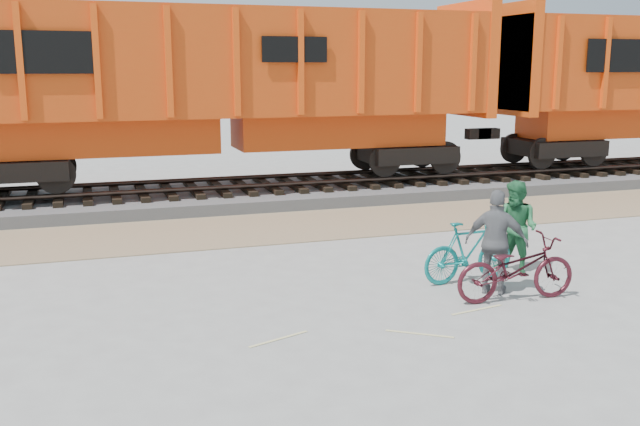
# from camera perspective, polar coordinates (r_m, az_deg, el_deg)

# --- Properties ---
(ground) EXTENTS (120.00, 120.00, 0.00)m
(ground) POSITION_cam_1_polar(r_m,az_deg,el_deg) (10.29, 0.96, -7.87)
(ground) COLOR #9E9E99
(ground) RESTS_ON ground
(gravel_strip) EXTENTS (120.00, 3.00, 0.02)m
(gravel_strip) POSITION_cam_1_polar(r_m,az_deg,el_deg) (15.39, -5.76, -1.30)
(gravel_strip) COLOR #987E5E
(gravel_strip) RESTS_ON ground
(ballast_bed) EXTENTS (120.00, 4.00, 0.30)m
(ballast_bed) POSITION_cam_1_polar(r_m,az_deg,el_deg) (18.73, -8.09, 1.39)
(ballast_bed) COLOR slate
(ballast_bed) RESTS_ON ground
(track) EXTENTS (120.00, 2.60, 0.24)m
(track) POSITION_cam_1_polar(r_m,az_deg,el_deg) (18.68, -8.12, 2.37)
(track) COLOR black
(track) RESTS_ON ballast_bed
(hopper_car_center) EXTENTS (14.00, 3.13, 4.65)m
(hopper_car_center) POSITION_cam_1_polar(r_m,az_deg,el_deg) (18.49, -7.65, 10.18)
(hopper_car_center) COLOR black
(hopper_car_center) RESTS_ON track
(bicycle_teal) EXTENTS (1.71, 0.63, 1.01)m
(bicycle_teal) POSITION_cam_1_polar(r_m,az_deg,el_deg) (11.79, 11.82, -3.03)
(bicycle_teal) COLOR #107D7A
(bicycle_teal) RESTS_ON ground
(bicycle_maroon) EXTENTS (1.92, 0.78, 0.99)m
(bicycle_maroon) POSITION_cam_1_polar(r_m,az_deg,el_deg) (11.00, 15.40, -4.29)
(bicycle_maroon) COLOR #43141D
(bicycle_maroon) RESTS_ON ground
(person_man) EXTENTS (0.86, 0.94, 1.57)m
(person_man) POSITION_cam_1_polar(r_m,az_deg,el_deg) (12.41, 15.43, -1.13)
(person_man) COLOR #286F41
(person_man) RESTS_ON ground
(person_woman) EXTENTS (0.98, 0.91, 1.62)m
(person_woman) POSITION_cam_1_polar(r_m,az_deg,el_deg) (11.20, 13.94, -2.29)
(person_woman) COLOR slate
(person_woman) RESTS_ON ground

